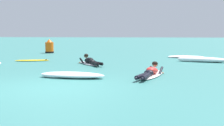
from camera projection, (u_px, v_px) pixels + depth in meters
name	position (u px, v px, depth m)	size (l,w,h in m)	color
ground_plane	(102.00, 58.00, 18.41)	(120.00, 120.00, 0.00)	#387A75
surfer_near	(151.00, 73.00, 10.67)	(1.20, 2.72, 0.54)	white
surfer_far	(90.00, 62.00, 14.49)	(1.65, 2.30, 0.53)	silver
drifting_surfboard	(33.00, 60.00, 16.28)	(1.92, 1.03, 0.16)	yellow
whitewater_front	(203.00, 60.00, 15.68)	(2.70, 1.30, 0.27)	white
whitewater_mid_left	(72.00, 75.00, 10.37)	(2.36, 0.92, 0.21)	white
whitewater_mid_right	(186.00, 57.00, 18.30)	(2.36, 1.51, 0.12)	white
channel_marker_buoy	(49.00, 47.00, 22.15)	(0.63, 0.63, 1.04)	#EA5B0F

